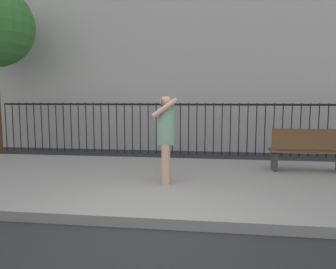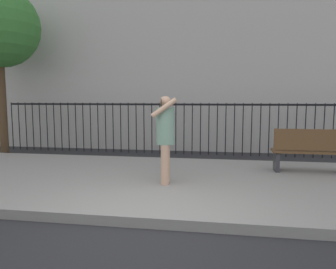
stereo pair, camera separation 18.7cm
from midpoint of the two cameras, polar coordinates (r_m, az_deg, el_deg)
ground_plane at (r=4.54m, az=-3.11°, el=-16.22°), size 60.00×60.00×0.00m
sidewalk at (r=6.57m, az=1.05°, el=-8.32°), size 28.00×4.40×0.15m
iron_fence at (r=10.06m, az=4.09°, el=2.27°), size 12.03×0.04×1.60m
pedestrian_on_phone at (r=6.04m, az=0.45°, el=0.25°), size 0.48×0.66×1.63m
street_bench at (r=7.61m, az=24.57°, el=-2.44°), size 1.60×0.45×0.95m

